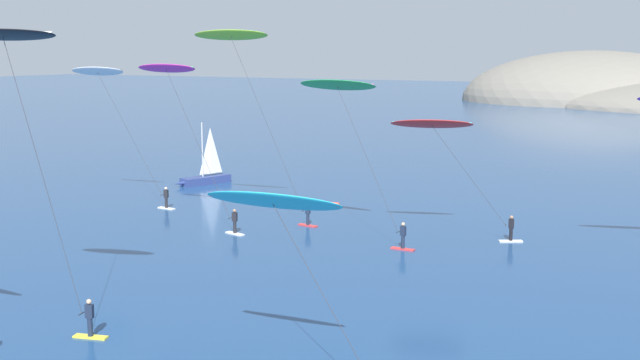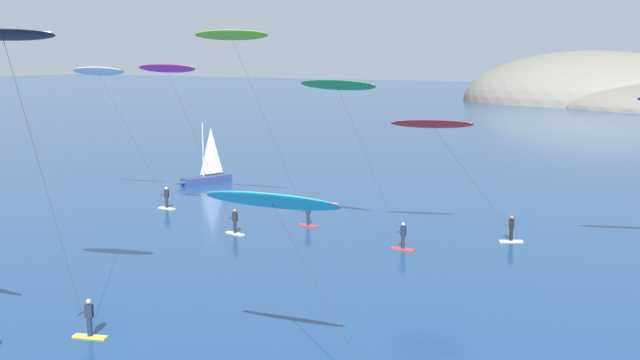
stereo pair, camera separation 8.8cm
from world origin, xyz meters
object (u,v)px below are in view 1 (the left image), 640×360
at_px(kitesurfer_red, 438,132).
at_px(kitesurfer_cyan, 281,216).
at_px(kitesurfer_lime, 236,49).
at_px(kitesurfer_magenta, 174,85).
at_px(kitesurfer_green, 342,96).
at_px(sailboat_near, 203,177).
at_px(kitesurfer_black, 10,59).
at_px(kitesurfer_white, 104,84).

bearing_deg(kitesurfer_red, kitesurfer_cyan, -81.84).
bearing_deg(kitesurfer_lime, kitesurfer_cyan, -52.54).
relative_size(kitesurfer_magenta, kitesurfer_lime, 0.83).
xyz_separation_m(kitesurfer_green, kitesurfer_red, (5.20, 3.36, -2.35)).
xyz_separation_m(sailboat_near, kitesurfer_black, (17.11, -35.39, 11.14)).
xyz_separation_m(kitesurfer_red, kitesurfer_white, (-27.03, -1.44, 2.62)).
bearing_deg(kitesurfer_red, sailboat_near, 159.04).
bearing_deg(kitesurfer_white, kitesurfer_cyan, -37.60).
distance_m(kitesurfer_magenta, kitesurfer_red, 17.92).
relative_size(sailboat_near, kitesurfer_lime, 0.43).
height_order(sailboat_near, kitesurfer_cyan, kitesurfer_cyan).
relative_size(kitesurfer_black, kitesurfer_cyan, 1.76).
bearing_deg(kitesurfer_magenta, kitesurfer_white, 157.97).
distance_m(kitesurfer_green, kitesurfer_cyan, 23.56).
bearing_deg(kitesurfer_magenta, sailboat_near, 121.61).
xyz_separation_m(kitesurfer_lime, kitesurfer_white, (-12.45, -0.14, -2.66)).
height_order(sailboat_near, kitesurfer_black, kitesurfer_black).
height_order(kitesurfer_red, kitesurfer_white, kitesurfer_white).
distance_m(sailboat_near, kitesurfer_white, 14.64).
distance_m(kitesurfer_red, kitesurfer_black, 27.35).
bearing_deg(kitesurfer_cyan, kitesurfer_white, 142.40).
bearing_deg(kitesurfer_white, sailboat_near, 87.20).
relative_size(sailboat_near, kitesurfer_red, 0.70).
relative_size(kitesurfer_magenta, kitesurfer_green, 1.09).
xyz_separation_m(kitesurfer_black, kitesurfer_cyan, (12.94, 0.22, -5.36)).
bearing_deg(kitesurfer_green, kitesurfer_magenta, -169.09).
bearing_deg(kitesurfer_lime, kitesurfer_black, -77.67).
xyz_separation_m(kitesurfer_green, kitesurfer_cyan, (8.79, -21.67, -2.88)).
bearing_deg(kitesurfer_green, kitesurfer_cyan, -67.93).
bearing_deg(sailboat_near, kitesurfer_magenta, -58.39).
bearing_deg(kitesurfer_cyan, kitesurfer_black, -179.04).
bearing_deg(kitesurfer_cyan, kitesurfer_red, 98.16).
bearing_deg(kitesurfer_white, kitesurfer_green, -5.01).
relative_size(sailboat_near, kitesurfer_green, 0.57).
bearing_deg(kitesurfer_lime, sailboat_near, 136.06).
height_order(kitesurfer_lime, kitesurfer_white, kitesurfer_lime).
relative_size(kitesurfer_magenta, kitesurfer_black, 0.87).
bearing_deg(sailboat_near, kitesurfer_black, -64.19).
bearing_deg(kitesurfer_white, kitesurfer_black, -53.39).
height_order(sailboat_near, kitesurfer_red, kitesurfer_red).
height_order(kitesurfer_red, kitesurfer_cyan, kitesurfer_red).
distance_m(kitesurfer_green, kitesurfer_white, 21.92).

